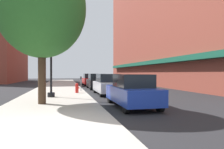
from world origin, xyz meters
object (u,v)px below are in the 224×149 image
(car_black, at_px, (96,81))
(car_red, at_px, (90,80))
(lamppost, at_px, (51,51))
(tree_near, at_px, (42,8))
(car_silver, at_px, (108,85))
(parking_meter_near, at_px, (81,82))
(fire_hydrant, at_px, (77,88))
(car_blue, at_px, (132,91))

(car_black, distance_m, car_red, 6.29)
(lamppost, distance_m, tree_near, 3.64)
(lamppost, distance_m, car_red, 14.91)
(car_silver, relative_size, car_red, 1.00)
(car_red, bearing_deg, lamppost, -108.06)
(parking_meter_near, xyz_separation_m, tree_near, (-2.55, -7.15, 4.20))
(fire_hydrant, relative_size, tree_near, 0.10)
(car_silver, height_order, car_red, same)
(parking_meter_near, height_order, car_silver, car_silver)
(parking_meter_near, bearing_deg, car_black, 62.35)
(parking_meter_near, relative_size, car_black, 0.30)
(car_silver, bearing_deg, lamppost, -156.15)
(car_blue, bearing_deg, car_silver, 90.40)
(fire_hydrant, bearing_deg, parking_meter_near, 74.18)
(car_silver, distance_m, car_red, 12.33)
(lamppost, relative_size, car_silver, 1.37)
(parking_meter_near, relative_size, car_red, 0.30)
(car_silver, relative_size, car_black, 1.00)
(lamppost, bearing_deg, car_blue, -45.99)
(car_black, bearing_deg, car_red, 88.60)
(car_blue, bearing_deg, tree_near, 163.97)
(car_blue, bearing_deg, car_red, 90.40)
(fire_hydrant, relative_size, parking_meter_near, 0.60)
(lamppost, bearing_deg, car_silver, 22.60)
(tree_near, xyz_separation_m, car_red, (4.50, 17.16, -4.34))
(car_blue, xyz_separation_m, car_red, (0.00, 18.49, 0.00))
(tree_near, distance_m, car_blue, 6.39)
(fire_hydrant, height_order, parking_meter_near, parking_meter_near)
(lamppost, distance_m, fire_hydrant, 4.13)
(car_black, bearing_deg, fire_hydrant, -115.77)
(fire_hydrant, bearing_deg, car_blue, -70.94)
(parking_meter_near, height_order, car_blue, car_blue)
(parking_meter_near, xyz_separation_m, car_red, (1.95, 10.02, -0.14))
(lamppost, height_order, tree_near, tree_near)
(fire_hydrant, height_order, car_blue, car_blue)
(fire_hydrant, height_order, tree_near, tree_near)
(parking_meter_near, bearing_deg, car_red, 78.98)
(parking_meter_near, distance_m, car_blue, 8.70)
(car_red, bearing_deg, car_silver, -91.31)
(tree_near, bearing_deg, car_black, 67.49)
(car_blue, distance_m, car_silver, 6.16)
(fire_hydrant, xyz_separation_m, car_black, (2.39, 5.28, 0.29))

